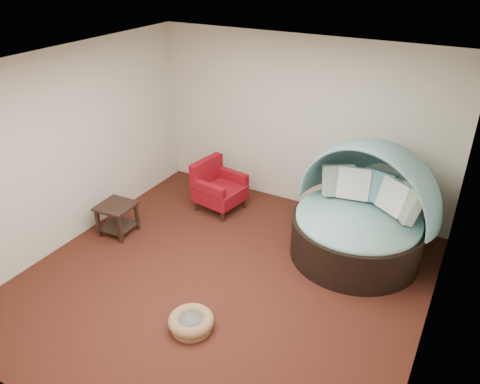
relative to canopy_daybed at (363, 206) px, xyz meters
The scene contains 10 objects.
floor 2.19m from the canopy_daybed, 132.41° to the right, with size 5.00×5.00×0.00m, color #471F14.
wall_back 1.81m from the canopy_daybed, 144.29° to the left, with size 5.00×5.00×0.00m, color beige.
wall_front 4.29m from the canopy_daybed, 108.97° to the right, with size 5.00×5.00×0.00m, color beige.
wall_left 4.21m from the canopy_daybed, 158.74° to the right, with size 5.00×5.00×0.00m, color beige.
wall_right 1.98m from the canopy_daybed, 53.38° to the right, with size 5.00×5.00×0.00m, color beige.
ceiling 2.88m from the canopy_daybed, 132.41° to the right, with size 5.00×5.00×0.00m, color white.
canopy_daybed is the anchor object (origin of this frame).
pet_basket 2.82m from the canopy_daybed, 117.09° to the right, with size 0.58×0.58×0.19m.
red_armchair 2.48m from the canopy_daybed, behind, with size 0.81×0.81×0.84m.
side_table 3.64m from the canopy_daybed, 159.28° to the right, with size 0.54×0.54×0.49m.
Camera 1 is at (2.59, -4.21, 3.98)m, focal length 35.00 mm.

